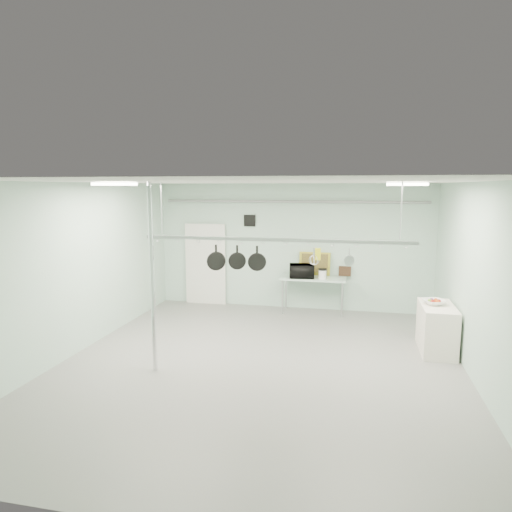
% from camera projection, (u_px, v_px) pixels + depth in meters
% --- Properties ---
extents(floor, '(8.00, 8.00, 0.00)m').
position_uv_depth(floor, '(260.00, 365.00, 8.04)').
color(floor, gray).
rests_on(floor, ground).
extents(ceiling, '(7.00, 8.00, 0.02)m').
position_uv_depth(ceiling, '(260.00, 182.00, 7.56)').
color(ceiling, silver).
rests_on(ceiling, back_wall).
extents(back_wall, '(7.00, 0.02, 3.20)m').
position_uv_depth(back_wall, '(292.00, 247.00, 11.66)').
color(back_wall, '#A6C7B9').
rests_on(back_wall, floor).
extents(right_wall, '(0.02, 8.00, 3.20)m').
position_uv_depth(right_wall, '(480.00, 286.00, 7.07)').
color(right_wall, '#A6C7B9').
rests_on(right_wall, floor).
extents(door, '(1.10, 0.10, 2.20)m').
position_uv_depth(door, '(206.00, 265.00, 12.18)').
color(door, silver).
rests_on(door, floor).
extents(wall_vent, '(0.30, 0.04, 0.30)m').
position_uv_depth(wall_vent, '(250.00, 221.00, 11.77)').
color(wall_vent, black).
rests_on(wall_vent, back_wall).
extents(conduit_pipe, '(6.60, 0.07, 0.07)m').
position_uv_depth(conduit_pipe, '(292.00, 202.00, 11.40)').
color(conduit_pipe, gray).
rests_on(conduit_pipe, back_wall).
extents(chrome_pole, '(0.08, 0.08, 3.20)m').
position_uv_depth(chrome_pole, '(152.00, 279.00, 7.58)').
color(chrome_pole, silver).
rests_on(chrome_pole, floor).
extents(prep_table, '(1.60, 0.70, 0.91)m').
position_uv_depth(prep_table, '(313.00, 280.00, 11.27)').
color(prep_table, silver).
rests_on(prep_table, floor).
extents(side_cabinet, '(0.60, 1.20, 0.90)m').
position_uv_depth(side_cabinet, '(437.00, 328.00, 8.66)').
color(side_cabinet, white).
rests_on(side_cabinet, floor).
extents(pot_rack, '(4.80, 0.06, 1.00)m').
position_uv_depth(pot_rack, '(274.00, 238.00, 7.96)').
color(pot_rack, '#B7B7BC').
rests_on(pot_rack, ceiling).
extents(light_panel_left, '(0.65, 0.30, 0.05)m').
position_uv_depth(light_panel_left, '(115.00, 184.00, 7.26)').
color(light_panel_left, white).
rests_on(light_panel_left, ceiling).
extents(light_panel_right, '(0.65, 0.30, 0.05)m').
position_uv_depth(light_panel_right, '(407.00, 184.00, 7.64)').
color(light_panel_right, white).
rests_on(light_panel_right, ceiling).
extents(microwave, '(0.65, 0.49, 0.33)m').
position_uv_depth(microwave, '(302.00, 271.00, 11.17)').
color(microwave, black).
rests_on(microwave, prep_table).
extents(coffee_canister, '(0.22, 0.22, 0.22)m').
position_uv_depth(coffee_canister, '(322.00, 275.00, 11.02)').
color(coffee_canister, white).
rests_on(coffee_canister, prep_table).
extents(painting_large, '(0.79, 0.17, 0.58)m').
position_uv_depth(painting_large, '(315.00, 264.00, 11.50)').
color(painting_large, gold).
rests_on(painting_large, prep_table).
extents(painting_small, '(0.31, 0.11, 0.25)m').
position_uv_depth(painting_small, '(345.00, 271.00, 11.37)').
color(painting_small, black).
rests_on(painting_small, prep_table).
extents(fruit_bowl, '(0.52, 0.52, 0.10)m').
position_uv_depth(fruit_bowl, '(434.00, 302.00, 8.65)').
color(fruit_bowl, white).
rests_on(fruit_bowl, side_cabinet).
extents(skillet_left, '(0.33, 0.22, 0.46)m').
position_uv_depth(skillet_left, '(216.00, 257.00, 8.24)').
color(skillet_left, black).
rests_on(skillet_left, pot_rack).
extents(skillet_mid, '(0.31, 0.15, 0.42)m').
position_uv_depth(skillet_mid, '(237.00, 257.00, 8.15)').
color(skillet_mid, black).
rests_on(skillet_mid, pot_rack).
extents(skillet_right, '(0.33, 0.13, 0.43)m').
position_uv_depth(skillet_right, '(257.00, 258.00, 8.08)').
color(skillet_right, black).
rests_on(skillet_right, pot_rack).
extents(whisk, '(0.22, 0.22, 0.30)m').
position_uv_depth(whisk, '(314.00, 256.00, 7.85)').
color(whisk, '#A5A6AA').
rests_on(whisk, pot_rack).
extents(grater, '(0.10, 0.05, 0.23)m').
position_uv_depth(grater, '(318.00, 254.00, 7.83)').
color(grater, gold).
rests_on(grater, pot_rack).
extents(saucepan, '(0.17, 0.10, 0.30)m').
position_uv_depth(saucepan, '(349.00, 257.00, 7.73)').
color(saucepan, '#BBB9BF').
rests_on(saucepan, pot_rack).
extents(fruit_cluster, '(0.24, 0.24, 0.09)m').
position_uv_depth(fruit_cluster, '(434.00, 300.00, 8.64)').
color(fruit_cluster, maroon).
rests_on(fruit_cluster, fruit_bowl).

